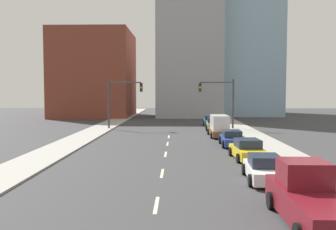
% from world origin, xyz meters
% --- Properties ---
extents(sidewalk_left, '(3.27, 93.76, 0.12)m').
position_xyz_m(sidewalk_left, '(-8.92, 46.88, 0.06)').
color(sidewalk_left, '#9E9B93').
rests_on(sidewalk_left, ground).
extents(sidewalk_right, '(3.27, 93.76, 0.12)m').
position_xyz_m(sidewalk_right, '(8.92, 46.88, 0.06)').
color(sidewalk_right, '#9E9B93').
rests_on(sidewalk_right, ground).
extents(lane_stripe_at_9m, '(0.16, 2.40, 0.01)m').
position_xyz_m(lane_stripe_at_9m, '(0.00, 9.38, 0.00)').
color(lane_stripe_at_9m, beige).
rests_on(lane_stripe_at_9m, ground).
extents(lane_stripe_at_16m, '(0.16, 2.40, 0.01)m').
position_xyz_m(lane_stripe_at_16m, '(0.00, 15.53, 0.00)').
color(lane_stripe_at_16m, beige).
rests_on(lane_stripe_at_16m, ground).
extents(lane_stripe_at_22m, '(0.16, 2.40, 0.01)m').
position_xyz_m(lane_stripe_at_22m, '(0.00, 22.17, 0.00)').
color(lane_stripe_at_22m, beige).
rests_on(lane_stripe_at_22m, ground).
extents(lane_stripe_at_28m, '(0.16, 2.40, 0.01)m').
position_xyz_m(lane_stripe_at_28m, '(0.00, 27.86, 0.00)').
color(lane_stripe_at_28m, beige).
rests_on(lane_stripe_at_28m, ground).
extents(lane_stripe_at_33m, '(0.16, 2.40, 0.01)m').
position_xyz_m(lane_stripe_at_33m, '(0.00, 33.15, 0.00)').
color(lane_stripe_at_33m, beige).
rests_on(lane_stripe_at_33m, ground).
extents(building_brick_left, '(14.00, 16.00, 16.02)m').
position_xyz_m(building_brick_left, '(-14.82, 65.05, 8.01)').
color(building_brick_left, brown).
rests_on(building_brick_left, ground).
extents(building_office_center, '(12.00, 20.00, 28.89)m').
position_xyz_m(building_office_center, '(3.07, 69.05, 14.45)').
color(building_office_center, '#99999E').
rests_on(building_office_center, ground).
extents(building_glass_right, '(13.00, 20.00, 37.68)m').
position_xyz_m(building_glass_right, '(14.39, 73.05, 18.84)').
color(building_glass_right, '#8CADC6').
rests_on(building_glass_right, ground).
extents(traffic_signal_left, '(4.46, 0.35, 6.34)m').
position_xyz_m(traffic_signal_left, '(-6.61, 41.23, 4.11)').
color(traffic_signal_left, '#38383D').
rests_on(traffic_signal_left, ground).
extents(traffic_signal_right, '(4.46, 0.35, 6.34)m').
position_xyz_m(traffic_signal_right, '(6.71, 41.23, 4.11)').
color(traffic_signal_right, '#38383D').
rests_on(traffic_signal_right, ground).
extents(pickup_truck_maroon, '(2.29, 5.88, 2.19)m').
position_xyz_m(pickup_truck_maroon, '(5.73, 7.29, 0.89)').
color(pickup_truck_maroon, maroon).
rests_on(pickup_truck_maroon, ground).
extents(sedan_white, '(2.25, 4.49, 1.39)m').
position_xyz_m(sedan_white, '(5.61, 13.84, 0.64)').
color(sedan_white, silver).
rests_on(sedan_white, ground).
extents(sedan_yellow, '(2.30, 4.55, 1.44)m').
position_xyz_m(sedan_yellow, '(5.90, 20.25, 0.66)').
color(sedan_yellow, gold).
rests_on(sedan_yellow, ground).
extents(sedan_blue, '(2.07, 4.62, 1.38)m').
position_xyz_m(sedan_blue, '(5.74, 26.74, 0.64)').
color(sedan_blue, navy).
rests_on(sedan_blue, ground).
extents(box_truck_brown, '(2.24, 5.75, 2.29)m').
position_xyz_m(box_truck_brown, '(5.38, 33.43, 1.07)').
color(box_truck_brown, brown).
rests_on(box_truck_brown, ground).
extents(sedan_tan, '(2.20, 4.80, 1.53)m').
position_xyz_m(sedan_tan, '(5.47, 40.45, 0.70)').
color(sedan_tan, tan).
rests_on(sedan_tan, ground).
extents(sedan_teal, '(2.18, 4.31, 1.39)m').
position_xyz_m(sedan_teal, '(5.59, 46.66, 0.65)').
color(sedan_teal, '#196B75').
rests_on(sedan_teal, ground).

